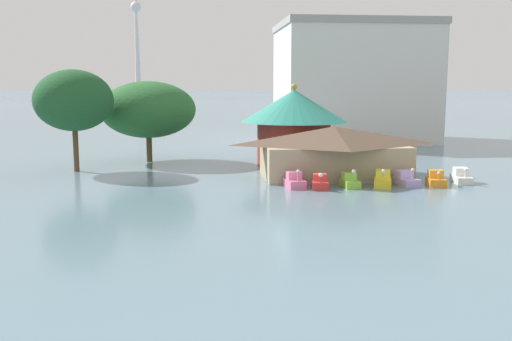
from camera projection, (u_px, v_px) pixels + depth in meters
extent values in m
cube|color=pink|center=(295.00, 183.00, 49.51)|extent=(1.79, 2.51, 0.71)
cube|color=pink|center=(294.00, 175.00, 49.68)|extent=(1.38, 1.22, 0.68)
cylinder|color=pink|center=(298.00, 177.00, 48.51)|extent=(0.14, 0.14, 0.73)
sphere|color=white|center=(298.00, 171.00, 48.44)|extent=(0.28, 0.28, 0.28)
cube|color=red|center=(320.00, 185.00, 49.00)|extent=(1.71, 2.51, 0.67)
cube|color=#E8423C|center=(320.00, 177.00, 49.19)|extent=(1.30, 1.22, 0.59)
cylinder|color=red|center=(321.00, 180.00, 47.99)|extent=(0.14, 0.14, 0.47)
sphere|color=white|center=(321.00, 175.00, 47.93)|extent=(0.37, 0.37, 0.37)
cube|color=#8CCC3F|center=(350.00, 183.00, 49.65)|extent=(1.47, 2.32, 0.66)
cube|color=#A0E24F|center=(349.00, 176.00, 49.82)|extent=(1.18, 1.08, 0.62)
cylinder|color=#8CCC3F|center=(354.00, 177.00, 48.68)|extent=(0.14, 0.14, 0.71)
sphere|color=white|center=(354.00, 171.00, 48.60)|extent=(0.36, 0.36, 0.36)
cube|color=yellow|center=(383.00, 183.00, 49.71)|extent=(2.18, 2.85, 0.79)
cube|color=yellow|center=(383.00, 174.00, 49.90)|extent=(1.53, 1.47, 0.70)
cylinder|color=yellow|center=(383.00, 177.00, 48.63)|extent=(0.14, 0.14, 0.55)
sphere|color=white|center=(383.00, 172.00, 48.56)|extent=(0.38, 0.38, 0.38)
cube|color=#B299D8|center=(406.00, 182.00, 50.47)|extent=(2.07, 2.86, 0.68)
cube|color=#C8ADF0|center=(404.00, 174.00, 50.67)|extent=(1.54, 1.42, 0.64)
cylinder|color=#B299D8|center=(412.00, 176.00, 49.39)|extent=(0.14, 0.14, 0.72)
sphere|color=white|center=(413.00, 170.00, 49.31)|extent=(0.31, 0.31, 0.31)
cube|color=orange|center=(436.00, 182.00, 50.30)|extent=(1.84, 2.52, 0.70)
cube|color=gold|center=(436.00, 174.00, 50.48)|extent=(1.39, 1.24, 0.70)
cylinder|color=orange|center=(439.00, 177.00, 49.31)|extent=(0.14, 0.14, 0.46)
sphere|color=white|center=(439.00, 173.00, 49.26)|extent=(0.28, 0.28, 0.28)
cube|color=white|center=(462.00, 179.00, 51.91)|extent=(1.81, 2.95, 0.63)
cube|color=white|center=(461.00, 171.00, 52.15)|extent=(1.36, 1.42, 0.73)
cylinder|color=white|center=(466.00, 175.00, 50.73)|extent=(0.14, 0.14, 0.54)
sphere|color=white|center=(466.00, 170.00, 50.66)|extent=(0.35, 0.35, 0.35)
cube|color=tan|center=(334.00, 161.00, 54.94)|extent=(13.51, 7.74, 3.17)
pyramid|color=brown|center=(334.00, 136.00, 54.57)|extent=(14.59, 8.91, 1.74)
cylinder|color=#993328|center=(294.00, 143.00, 63.89)|extent=(8.21, 8.21, 4.76)
cone|color=teal|center=(294.00, 106.00, 63.26)|extent=(11.90, 11.90, 3.56)
sphere|color=#B7993D|center=(294.00, 87.00, 62.94)|extent=(0.70, 0.70, 0.70)
cylinder|color=brown|center=(76.00, 151.00, 58.51)|extent=(0.55, 0.55, 4.18)
ellipsoid|color=#1E5128|center=(74.00, 100.00, 57.72)|extent=(7.98, 7.98, 6.25)
cylinder|color=brown|center=(149.00, 150.00, 66.14)|extent=(0.65, 0.65, 2.78)
ellipsoid|color=#28602D|center=(148.00, 110.00, 65.44)|extent=(10.96, 10.96, 6.52)
cube|color=silver|center=(352.00, 85.00, 90.06)|extent=(22.84, 18.65, 17.50)
cube|color=#999993|center=(354.00, 26.00, 88.67)|extent=(23.30, 19.02, 1.00)
cone|color=silver|center=(136.00, 20.00, 391.37)|extent=(4.30, 4.30, 105.32)
sphere|color=silver|center=(136.00, 7.00, 390.01)|extent=(7.09, 7.09, 7.09)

